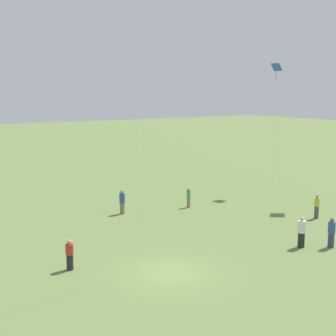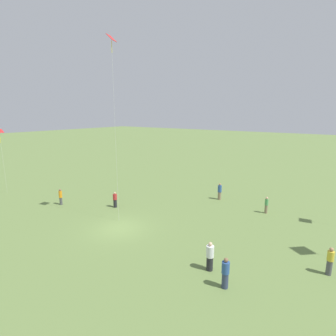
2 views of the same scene
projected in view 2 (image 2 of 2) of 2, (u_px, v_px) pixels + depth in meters
name	position (u px, v px, depth m)	size (l,w,h in m)	color
ground_plane	(120.00, 228.00, 21.90)	(240.00, 240.00, 0.00)	olive
person_0	(210.00, 256.00, 15.92)	(0.51, 0.51, 1.85)	#232328
person_1	(266.00, 205.00, 25.04)	(0.41, 0.41, 1.63)	#847056
person_2	(225.00, 273.00, 14.30)	(0.48, 0.48, 1.80)	#333D5B
person_3	(115.00, 200.00, 26.61)	(0.43, 0.43, 1.63)	#232328
person_4	(61.00, 197.00, 27.35)	(0.45, 0.45, 1.71)	#4C4C51
person_5	(330.00, 261.00, 15.47)	(0.49, 0.49, 1.76)	#4C4C51
person_6	(220.00, 191.00, 29.00)	(0.50, 0.50, 1.86)	#847056
kite_4	(112.00, 52.00, 20.49)	(0.77, 0.89, 15.42)	red
kite_8	(0.00, 134.00, 29.93)	(0.70, 0.79, 7.63)	red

